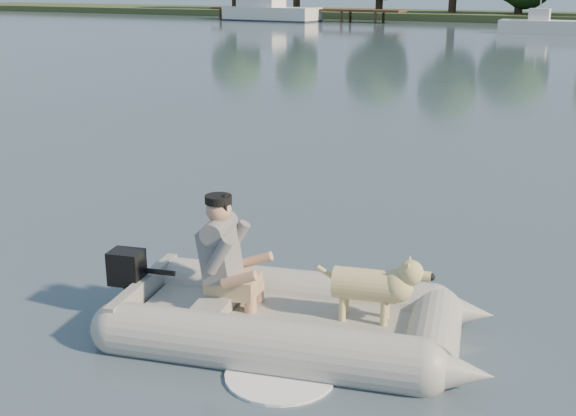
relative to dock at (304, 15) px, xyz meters
The scene contains 8 objects.
water 58.14m from the dock, 63.43° to the right, with size 160.00×160.00×0.00m, color slate.
dock is the anchor object (origin of this frame).
dinghy 58.32m from the dock, 62.46° to the right, with size 4.68×3.44×1.36m, color #A5A5A0, non-canonical shape.
man 58.12m from the dock, 63.10° to the right, with size 0.71×0.61×1.06m, color slate, non-canonical shape.
dog 58.43m from the dock, 61.84° to the right, with size 0.91×0.33×0.61m, color tan, non-canonical shape.
outboard_motor 57.96m from the dock, 64.02° to the right, with size 0.41×0.28×0.77m, color black, non-canonical shape.
cabin_cruiser 2.86m from the dock, 144.90° to the right, with size 8.80×3.14×2.72m, color white, non-canonical shape.
motorboat 22.42m from the dock, 19.44° to the right, with size 5.42×2.08×2.29m, color white, non-canonical shape.
Camera 1 is at (3.78, -4.93, 3.07)m, focal length 45.00 mm.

